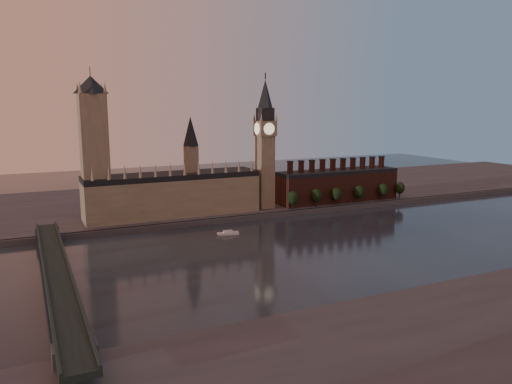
{
  "coord_description": "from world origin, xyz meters",
  "views": [
    {
      "loc": [
        -165.75,
        -246.16,
        86.78
      ],
      "look_at": [
        -23.92,
        55.0,
        28.16
      ],
      "focal_mm": 35.0,
      "sensor_mm": 36.0,
      "label": 1
    }
  ],
  "objects_px": {
    "big_ben": "(265,143)",
    "westminster_bridge": "(57,275)",
    "victoria_tower": "(94,145)",
    "river_boat": "(228,233)"
  },
  "relations": [
    {
      "from": "big_ben",
      "to": "river_boat",
      "type": "relative_size",
      "value": 7.27
    },
    {
      "from": "victoria_tower",
      "to": "river_boat",
      "type": "relative_size",
      "value": 7.34
    },
    {
      "from": "victoria_tower",
      "to": "westminster_bridge",
      "type": "bearing_deg",
      "value": -106.56
    },
    {
      "from": "westminster_bridge",
      "to": "river_boat",
      "type": "distance_m",
      "value": 126.43
    },
    {
      "from": "westminster_bridge",
      "to": "river_boat",
      "type": "relative_size",
      "value": 13.59
    },
    {
      "from": "big_ben",
      "to": "westminster_bridge",
      "type": "height_order",
      "value": "big_ben"
    },
    {
      "from": "westminster_bridge",
      "to": "river_boat",
      "type": "bearing_deg",
      "value": 28.28
    },
    {
      "from": "victoria_tower",
      "to": "westminster_bridge",
      "type": "relative_size",
      "value": 0.54
    },
    {
      "from": "victoria_tower",
      "to": "westminster_bridge",
      "type": "height_order",
      "value": "victoria_tower"
    },
    {
      "from": "victoria_tower",
      "to": "river_boat",
      "type": "xyz_separation_m",
      "value": [
        76.2,
        -57.87,
        -57.99
      ]
    }
  ]
}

